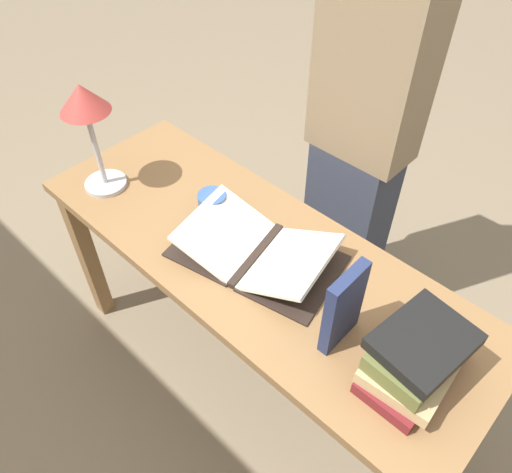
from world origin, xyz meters
TOP-DOWN VIEW (x-y plane):
  - ground_plane at (0.00, 0.00)m, footprint 12.00×12.00m
  - reading_desk at (0.00, 0.00)m, footprint 1.58×0.57m
  - open_book at (-0.02, 0.01)m, footprint 0.56×0.40m
  - book_stack_tall at (-0.58, 0.03)m, footprint 0.21×0.30m
  - book_standing_upright at (-0.38, 0.07)m, footprint 0.03×0.14m
  - reading_lamp at (0.61, 0.13)m, footprint 0.16×0.16m
  - coffee_mug at (0.22, -0.03)m, footprint 0.10×0.12m
  - person_reader at (0.02, -0.58)m, footprint 0.36×0.22m

SIDE VIEW (x-z plane):
  - ground_plane at x=0.00m, z-range 0.00..0.00m
  - reading_desk at x=0.00m, z-range 0.27..1.02m
  - open_book at x=-0.02m, z-range 0.73..0.83m
  - coffee_mug at x=0.22m, z-range 0.75..0.84m
  - book_stack_tall at x=-0.58m, z-range 0.75..0.91m
  - person_reader at x=0.02m, z-range 0.00..1.73m
  - book_standing_upright at x=-0.38m, z-range 0.75..1.01m
  - reading_lamp at x=0.61m, z-range 0.86..1.25m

